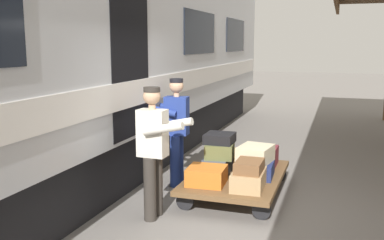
{
  "coord_description": "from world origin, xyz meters",
  "views": [
    {
      "loc": [
        -0.96,
        5.46,
        2.23
      ],
      "look_at": [
        1.03,
        -0.43,
        1.15
      ],
      "focal_mm": 41.16,
      "sensor_mm": 36.0,
      "label": 1
    }
  ],
  "objects_px": {
    "suitcase_tan_vintage": "(249,180)",
    "suitcase_black_hardshell": "(220,138)",
    "luggage_cart": "(236,177)",
    "suitcase_slate_roller": "(218,165)",
    "suitcase_burgundy_valise": "(263,157)",
    "porter_in_overalls": "(175,128)",
    "suitcase_navy_fabric": "(256,169)",
    "suitcase_cream_canvas": "(255,154)",
    "suitcase_yellow_case": "(227,156)",
    "porter_by_door": "(154,148)",
    "suitcase_brown_leather": "(249,166)",
    "suitcase_orange_carryall": "(207,176)",
    "train_car": "(39,55)",
    "suitcase_olive_duffel": "(220,151)"
  },
  "relations": [
    {
      "from": "suitcase_tan_vintage",
      "to": "suitcase_black_hardshell",
      "type": "xyz_separation_m",
      "value": [
        0.56,
        -0.59,
        0.41
      ]
    },
    {
      "from": "luggage_cart",
      "to": "suitcase_slate_roller",
      "type": "xyz_separation_m",
      "value": [
        0.29,
        0.0,
        0.16
      ]
    },
    {
      "from": "suitcase_burgundy_valise",
      "to": "porter_in_overalls",
      "type": "height_order",
      "value": "porter_in_overalls"
    },
    {
      "from": "suitcase_navy_fabric",
      "to": "suitcase_cream_canvas",
      "type": "bearing_deg",
      "value": -40.46
    },
    {
      "from": "luggage_cart",
      "to": "porter_in_overalls",
      "type": "relative_size",
      "value": 1.22
    },
    {
      "from": "suitcase_tan_vintage",
      "to": "luggage_cart",
      "type": "bearing_deg",
      "value": -62.8
    },
    {
      "from": "suitcase_yellow_case",
      "to": "porter_by_door",
      "type": "relative_size",
      "value": 0.26
    },
    {
      "from": "suitcase_yellow_case",
      "to": "suitcase_cream_canvas",
      "type": "distance_m",
      "value": 0.82
    },
    {
      "from": "suitcase_tan_vintage",
      "to": "suitcase_brown_leather",
      "type": "bearing_deg",
      "value": 109.64
    },
    {
      "from": "suitcase_yellow_case",
      "to": "suitcase_cream_canvas",
      "type": "xyz_separation_m",
      "value": [
        -0.57,
        0.55,
        0.22
      ]
    },
    {
      "from": "suitcase_slate_roller",
      "to": "suitcase_black_hardshell",
      "type": "height_order",
      "value": "suitcase_black_hardshell"
    },
    {
      "from": "suitcase_orange_carryall",
      "to": "porter_in_overalls",
      "type": "height_order",
      "value": "porter_in_overalls"
    },
    {
      "from": "train_car",
      "to": "suitcase_cream_canvas",
      "type": "xyz_separation_m",
      "value": [
        -3.1,
        -0.75,
        -1.42
      ]
    },
    {
      "from": "suitcase_navy_fabric",
      "to": "suitcase_olive_duffel",
      "type": "distance_m",
      "value": 0.6
    },
    {
      "from": "suitcase_cream_canvas",
      "to": "suitcase_navy_fabric",
      "type": "bearing_deg",
      "value": 139.54
    },
    {
      "from": "luggage_cart",
      "to": "suitcase_yellow_case",
      "type": "xyz_separation_m",
      "value": [
        0.29,
        -0.57,
        0.15
      ]
    },
    {
      "from": "suitcase_yellow_case",
      "to": "suitcase_black_hardshell",
      "type": "xyz_separation_m",
      "value": [
        -0.02,
        0.55,
        0.42
      ]
    },
    {
      "from": "suitcase_navy_fabric",
      "to": "porter_in_overalls",
      "type": "bearing_deg",
      "value": -6.68
    },
    {
      "from": "train_car",
      "to": "suitcase_burgundy_valise",
      "type": "relative_size",
      "value": 28.05
    },
    {
      "from": "luggage_cart",
      "to": "suitcase_brown_leather",
      "type": "bearing_deg",
      "value": 116.8
    },
    {
      "from": "suitcase_burgundy_valise",
      "to": "suitcase_orange_carryall",
      "type": "relative_size",
      "value": 1.25
    },
    {
      "from": "suitcase_orange_carryall",
      "to": "suitcase_yellow_case",
      "type": "bearing_deg",
      "value": -90.0
    },
    {
      "from": "suitcase_burgundy_valise",
      "to": "suitcase_navy_fabric",
      "type": "bearing_deg",
      "value": 90.0
    },
    {
      "from": "train_car",
      "to": "suitcase_orange_carryall",
      "type": "relative_size",
      "value": 34.94
    },
    {
      "from": "luggage_cart",
      "to": "suitcase_black_hardshell",
      "type": "relative_size",
      "value": 4.87
    },
    {
      "from": "porter_in_overalls",
      "to": "suitcase_black_hardshell",
      "type": "bearing_deg",
      "value": 169.75
    },
    {
      "from": "suitcase_orange_carryall",
      "to": "suitcase_brown_leather",
      "type": "distance_m",
      "value": 0.63
    },
    {
      "from": "suitcase_yellow_case",
      "to": "suitcase_slate_roller",
      "type": "xyz_separation_m",
      "value": [
        0.0,
        0.57,
        0.01
      ]
    },
    {
      "from": "suitcase_navy_fabric",
      "to": "luggage_cart",
      "type": "bearing_deg",
      "value": 0.0
    },
    {
      "from": "suitcase_olive_duffel",
      "to": "suitcase_slate_roller",
      "type": "bearing_deg",
      "value": -31.57
    },
    {
      "from": "luggage_cart",
      "to": "porter_by_door",
      "type": "relative_size",
      "value": 1.22
    },
    {
      "from": "suitcase_burgundy_valise",
      "to": "suitcase_navy_fabric",
      "type": "relative_size",
      "value": 1.14
    },
    {
      "from": "luggage_cart",
      "to": "suitcase_tan_vintage",
      "type": "xyz_separation_m",
      "value": [
        -0.29,
        0.57,
        0.16
      ]
    },
    {
      "from": "suitcase_tan_vintage",
      "to": "suitcase_black_hardshell",
      "type": "distance_m",
      "value": 0.91
    },
    {
      "from": "suitcase_orange_carryall",
      "to": "suitcase_yellow_case",
      "type": "xyz_separation_m",
      "value": [
        0.0,
        -1.14,
        -0.01
      ]
    },
    {
      "from": "suitcase_tan_vintage",
      "to": "suitcase_yellow_case",
      "type": "distance_m",
      "value": 1.28
    },
    {
      "from": "suitcase_navy_fabric",
      "to": "suitcase_orange_carryall",
      "type": "relative_size",
      "value": 1.09
    },
    {
      "from": "suitcase_orange_carryall",
      "to": "suitcase_cream_canvas",
      "type": "height_order",
      "value": "suitcase_cream_canvas"
    },
    {
      "from": "suitcase_cream_canvas",
      "to": "suitcase_black_hardshell",
      "type": "relative_size",
      "value": 1.25
    },
    {
      "from": "porter_in_overalls",
      "to": "suitcase_cream_canvas",
      "type": "bearing_deg",
      "value": 174.03
    },
    {
      "from": "suitcase_navy_fabric",
      "to": "suitcase_black_hardshell",
      "type": "height_order",
      "value": "suitcase_black_hardshell"
    },
    {
      "from": "train_car",
      "to": "luggage_cart",
      "type": "xyz_separation_m",
      "value": [
        -2.83,
        -0.73,
        -1.79
      ]
    },
    {
      "from": "suitcase_slate_roller",
      "to": "suitcase_black_hardshell",
      "type": "xyz_separation_m",
      "value": [
        -0.02,
        -0.02,
        0.41
      ]
    },
    {
      "from": "suitcase_cream_canvas",
      "to": "suitcase_brown_leather",
      "type": "xyz_separation_m",
      "value": [
        -0.03,
        0.62,
        -0.02
      ]
    },
    {
      "from": "suitcase_slate_roller",
      "to": "suitcase_brown_leather",
      "type": "bearing_deg",
      "value": 134.72
    },
    {
      "from": "suitcase_cream_canvas",
      "to": "luggage_cart",
      "type": "bearing_deg",
      "value": 3.95
    },
    {
      "from": "suitcase_orange_carryall",
      "to": "suitcase_cream_canvas",
      "type": "bearing_deg",
      "value": -133.77
    },
    {
      "from": "suitcase_orange_carryall",
      "to": "suitcase_brown_leather",
      "type": "height_order",
      "value": "suitcase_brown_leather"
    },
    {
      "from": "suitcase_olive_duffel",
      "to": "suitcase_black_hardshell",
      "type": "relative_size",
      "value": 1.0
    },
    {
      "from": "train_car",
      "to": "suitcase_navy_fabric",
      "type": "relative_size",
      "value": 32.01
    }
  ]
}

